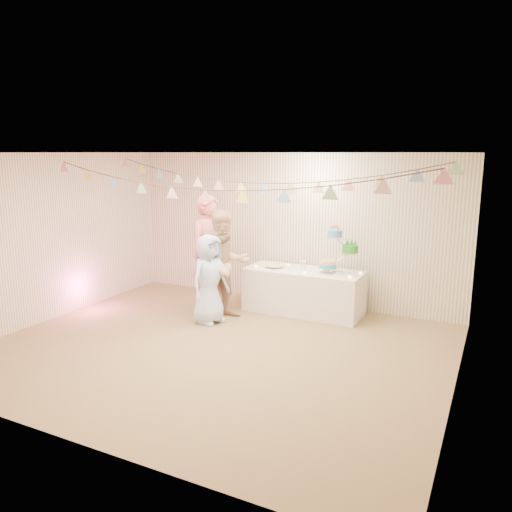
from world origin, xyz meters
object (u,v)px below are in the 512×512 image
at_px(person_adult_b, 225,265).
at_px(person_child, 209,279).
at_px(table, 303,291).
at_px(cake_stand, 338,249).
at_px(person_adult_a, 211,254).

relative_size(person_adult_b, person_child, 1.24).
distance_m(person_adult_b, person_child, 0.35).
bearing_deg(person_adult_b, table, -15.07).
relative_size(cake_stand, person_adult_a, 0.37).
relative_size(table, person_adult_b, 1.11).
height_order(cake_stand, person_adult_a, person_adult_a).
bearing_deg(person_child, person_adult_b, -6.96).
bearing_deg(cake_stand, person_adult_b, -150.13).
height_order(person_adult_a, person_adult_b, person_adult_a).
bearing_deg(person_adult_a, person_adult_b, -93.16).
bearing_deg(person_adult_a, cake_stand, -44.80).
xyz_separation_m(table, person_adult_b, (-1.00, -0.84, 0.51)).
height_order(cake_stand, person_adult_b, person_adult_b).
bearing_deg(person_adult_b, cake_stand, -25.22).
xyz_separation_m(person_adult_a, person_adult_b, (0.40, -0.23, -0.11)).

